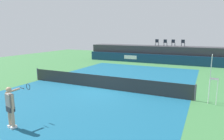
{
  "coord_description": "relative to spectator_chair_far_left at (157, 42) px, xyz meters",
  "views": [
    {
      "loc": [
        6.65,
        -12.23,
        3.93
      ],
      "look_at": [
        -0.16,
        2.0,
        1.0
      ],
      "focal_mm": 32.05,
      "sensor_mm": 36.0,
      "label": 1
    }
  ],
  "objects": [
    {
      "name": "tennis_player",
      "position": [
        -0.82,
        -22.39,
        -1.73
      ],
      "size": [
        0.57,
        1.21,
        1.77
      ],
      "color": "white",
      "rests_on": "court_inner"
    },
    {
      "name": "ground_plane",
      "position": [
        -0.29,
        -12.44,
        -2.69
      ],
      "size": [
        48.0,
        48.0,
        0.0
      ],
      "primitive_type": "plane",
      "color": "#3D7A42"
    },
    {
      "name": "sponsor_wall",
      "position": [
        -0.3,
        -1.95,
        -2.09
      ],
      "size": [
        18.0,
        0.22,
        1.2
      ],
      "color": "navy",
      "rests_on": "ground"
    },
    {
      "name": "spectator_chair_center",
      "position": [
        2.2,
        -0.2,
        0.0
      ],
      "size": [
        0.46,
        0.46,
        0.89
      ],
      "color": "#1E232D",
      "rests_on": "spectator_platform"
    },
    {
      "name": "net_post_far",
      "position": [
        5.91,
        -15.44,
        -2.19
      ],
      "size": [
        0.1,
        0.1,
        1.0
      ],
      "primitive_type": "cylinder",
      "color": "#4C4C51",
      "rests_on": "ground"
    },
    {
      "name": "spectator_chair_far_left",
      "position": [
        0.0,
        0.0,
        0.0
      ],
      "size": [
        0.46,
        0.46,
        0.89
      ],
      "color": "#1E232D",
      "rests_on": "spectator_platform"
    },
    {
      "name": "court_inner",
      "position": [
        -0.29,
        -15.44,
        -2.69
      ],
      "size": [
        12.0,
        22.0,
        0.0
      ],
      "primitive_type": "cube",
      "color": "#16597A",
      "rests_on": "ground"
    },
    {
      "name": "tennis_net",
      "position": [
        -0.29,
        -15.44,
        -2.22
      ],
      "size": [
        12.4,
        0.02,
        0.95
      ],
      "primitive_type": "cube",
      "color": "#2D2D2D",
      "rests_on": "ground"
    },
    {
      "name": "tennis_ball",
      "position": [
        -5.54,
        -18.35,
        -2.66
      ],
      "size": [
        0.07,
        0.07,
        0.07
      ],
      "primitive_type": "sphere",
      "color": "#D8EA33",
      "rests_on": "court_inner"
    },
    {
      "name": "spectator_chair_left",
      "position": [
        1.22,
        -0.47,
        0.0
      ],
      "size": [
        0.46,
        0.46,
        0.89
      ],
      "color": "#1E232D",
      "rests_on": "spectator_platform"
    },
    {
      "name": "spectator_chair_right",
      "position": [
        3.41,
        -0.09,
        0.0
      ],
      "size": [
        0.44,
        0.44,
        0.89
      ],
      "color": "#1E232D",
      "rests_on": "spectator_platform"
    },
    {
      "name": "umpire_chair",
      "position": [
        6.71,
        -15.44,
        -1.11
      ],
      "size": [
        0.47,
        0.47,
        2.76
      ],
      "color": "white",
      "rests_on": "ground"
    },
    {
      "name": "spectator_platform",
      "position": [
        -0.29,
        -0.14,
        -1.59
      ],
      "size": [
        18.0,
        2.8,
        2.2
      ],
      "primitive_type": "cube",
      "color": "#38383D",
      "rests_on": "ground"
    },
    {
      "name": "net_post_near",
      "position": [
        -6.49,
        -15.44,
        -2.19
      ],
      "size": [
        0.1,
        0.1,
        1.0
      ],
      "primitive_type": "cylinder",
      "color": "#4C4C51",
      "rests_on": "ground"
    }
  ]
}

